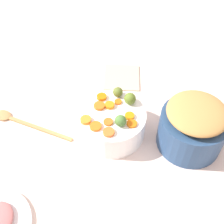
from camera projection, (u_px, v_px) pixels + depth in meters
The scene contains 19 objects.
tabletop at pixel (128, 135), 1.02m from camera, with size 2.40×2.40×0.02m, color beige.
serving_bowl_carrots at pixel (112, 123), 0.97m from camera, with size 0.23×0.23×0.10m, color white.
metal_pot at pixel (191, 130), 0.93m from camera, with size 0.22×0.22×0.13m, color navy.
stuffing_mound at pixel (197, 113), 0.87m from camera, with size 0.19×0.19×0.05m, color tan.
carrot_slice_0 at pixel (96, 126), 0.90m from camera, with size 0.04×0.04×0.01m, color orange.
carrot_slice_1 at pixel (102, 97), 0.98m from camera, with size 0.03×0.03×0.01m, color orange.
carrot_slice_2 at pixel (86, 119), 0.91m from camera, with size 0.04×0.04×0.01m, color orange.
carrot_slice_3 at pixel (118, 102), 0.97m from camera, with size 0.02×0.02×0.01m, color orange.
carrot_slice_4 at pixel (131, 124), 0.90m from camera, with size 0.03×0.03×0.01m, color orange.
carrot_slice_5 at pixel (130, 116), 0.92m from camera, with size 0.03×0.03×0.01m, color orange.
carrot_slice_6 at pixel (99, 106), 0.95m from camera, with size 0.04×0.04×0.01m, color orange.
carrot_slice_7 at pixel (109, 132), 0.88m from camera, with size 0.04×0.04×0.01m, color orange.
carrot_slice_8 at pixel (110, 105), 0.96m from camera, with size 0.03×0.03×0.01m, color orange.
carrot_slice_9 at pixel (108, 122), 0.91m from camera, with size 0.03×0.03×0.01m, color orange.
brussels_sprout_0 at pixel (118, 92), 0.98m from camera, with size 0.03×0.03×0.03m, color #5C6F2B.
brussels_sprout_1 at pixel (130, 99), 0.96m from camera, with size 0.04×0.04×0.04m, color olive.
brussels_sprout_2 at pixel (121, 121), 0.89m from camera, with size 0.04×0.04×0.04m, color #4C7C39.
wooden_spoon at pixel (17, 121), 1.04m from camera, with size 0.21×0.29×0.01m.
dish_towel at pixel (122, 77), 1.20m from camera, with size 0.16×0.15×0.01m, color beige.
Camera 1 is at (0.59, -0.17, 0.82)m, focal length 45.65 mm.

